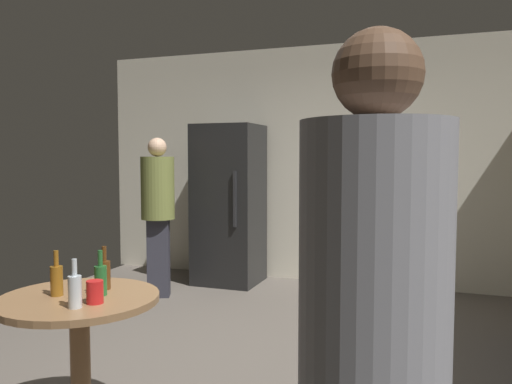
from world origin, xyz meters
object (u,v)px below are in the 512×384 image
Objects in this scene: plastic_cup_red at (95,292)px; person_in_olive_shirt at (158,204)px; foreground_table at (79,316)px; beer_bottle_amber at (57,279)px; beer_bottle_brown at (105,274)px; refrigerator at (229,204)px; beer_bottle_clear at (75,290)px; person_in_gray_shirt at (373,346)px; beer_bottle_green at (101,279)px.

person_in_olive_shirt reaches higher than plastic_cup_red.
foreground_table is 0.49× the size of person_in_olive_shirt.
beer_bottle_amber is 0.24m from beer_bottle_brown.
refrigerator reaches higher than beer_bottle_amber.
plastic_cup_red is 0.07× the size of person_in_olive_shirt.
person_in_olive_shirt is (-0.89, 2.49, 0.13)m from beer_bottle_amber.
beer_bottle_clear is (0.12, -0.17, 0.19)m from foreground_table.
plastic_cup_red is at bearing -63.54° from beer_bottle_brown.
foreground_table is 0.47× the size of person_in_gray_shirt.
person_in_gray_shirt reaches higher than plastic_cup_red.
beer_bottle_amber is (-0.11, -0.03, 0.19)m from foreground_table.
beer_bottle_brown is at bearing 75.34° from foreground_table.
beer_bottle_brown is 0.34m from beer_bottle_clear.
plastic_cup_red is at bearing -64.11° from beer_bottle_green.
beer_bottle_clear is (0.23, -0.14, 0.00)m from beer_bottle_amber.
beer_bottle_clear is (0.08, -0.33, 0.00)m from beer_bottle_brown.
refrigerator reaches higher than person_in_gray_shirt.
person_in_gray_shirt reaches higher than beer_bottle_clear.
beer_bottle_green is 2.65m from person_in_olive_shirt.
beer_bottle_brown is at bearing 14.32° from person_in_gray_shirt.
beer_bottle_amber is 1.00× the size of beer_bottle_brown.
beer_bottle_green is (0.20, 0.08, 0.00)m from beer_bottle_amber.
beer_bottle_green is 2.09× the size of plastic_cup_red.
beer_bottle_clear is at bearing -31.81° from beer_bottle_amber.
person_in_gray_shirt is (1.56, -0.92, 0.38)m from foreground_table.
refrigerator is 3.33m from beer_bottle_amber.
beer_bottle_amber is at bearing 169.79° from plastic_cup_red.
refrigerator reaches higher than foreground_table.
person_in_olive_shirt reaches higher than beer_bottle_amber.
beer_bottle_green is at bearing 27.96° from foreground_table.
person_in_olive_shirt is at bearing 112.10° from foreground_table.
beer_bottle_clear is at bearing -112.93° from plastic_cup_red.
plastic_cup_red reaches higher than foreground_table.
beer_bottle_brown is at bearing 103.29° from beer_bottle_clear.
beer_bottle_amber is at bearing -164.66° from foreground_table.
person_in_olive_shirt is at bearing 114.42° from beer_bottle_green.
foreground_table is 0.25m from beer_bottle_brown.
person_in_olive_shirt is at bearing -3.23° from person_in_gray_shirt.
beer_bottle_amber and beer_bottle_clear have the same top height.
beer_bottle_amber is (0.44, -3.30, -0.08)m from refrigerator.
person_in_olive_shirt is (-0.45, -0.80, 0.05)m from refrigerator.
foreground_table is 3.48× the size of beer_bottle_brown.
plastic_cup_red is (0.71, -3.34, -0.11)m from refrigerator.
refrigerator reaches higher than beer_bottle_brown.
person_in_gray_shirt is at bearing -30.52° from foreground_table.
refrigerator is 0.92m from person_in_olive_shirt.
refrigerator reaches higher than person_in_olive_shirt.
foreground_table is 0.24m from plastic_cup_red.
person_in_olive_shirt reaches higher than foreground_table.
person_in_olive_shirt is (-1.12, 2.63, 0.13)m from beer_bottle_clear.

